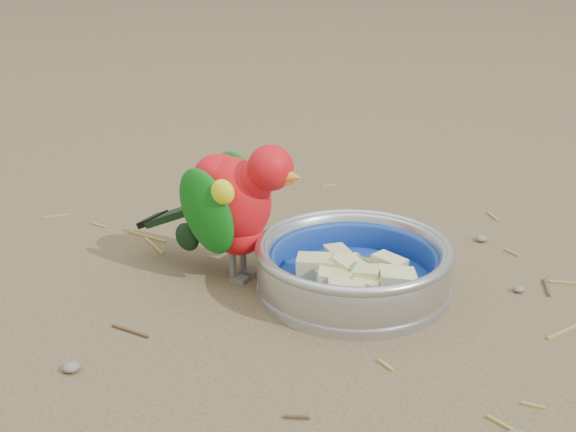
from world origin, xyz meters
name	(u,v)px	position (x,y,z in m)	size (l,w,h in m)	color
ground	(362,310)	(0.00, 0.00, 0.00)	(60.00, 60.00, 0.00)	brown
food_bowl	(353,286)	(0.01, 0.05, 0.01)	(0.23, 0.23, 0.02)	#B2B2BA
bowl_wall	(354,263)	(0.01, 0.05, 0.04)	(0.23, 0.23, 0.04)	#B2B2BA
fruit_wedges	(354,268)	(0.01, 0.05, 0.03)	(0.14, 0.14, 0.03)	beige
lory_parrot	(234,212)	(-0.11, 0.13, 0.08)	(0.10, 0.21, 0.17)	red
ground_debris	(362,273)	(0.03, 0.08, 0.00)	(0.90, 0.80, 0.01)	#A08140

